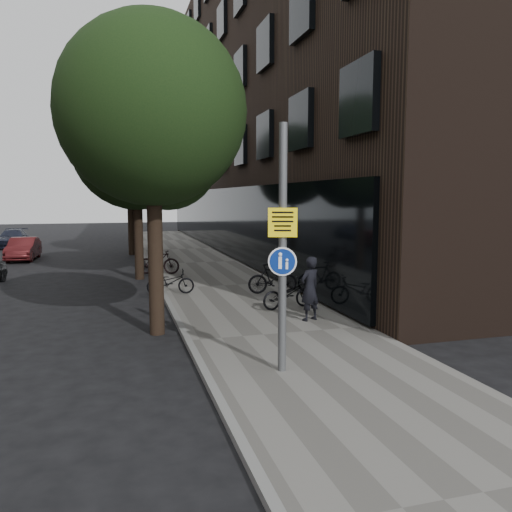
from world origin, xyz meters
name	(u,v)px	position (x,y,z in m)	size (l,w,h in m)	color
ground	(333,391)	(0.00, 0.00, 0.00)	(120.00, 120.00, 0.00)	black
sidewalk	(224,287)	(0.25, 10.00, 0.06)	(4.50, 60.00, 0.12)	slate
curb_edge	(161,290)	(-2.00, 10.00, 0.07)	(0.15, 60.00, 0.13)	slate
building_right_dark_brick	(312,105)	(8.50, 22.00, 9.00)	(12.00, 40.00, 18.00)	black
street_tree_near	(155,120)	(-2.53, 4.64, 5.11)	(4.40, 4.40, 7.50)	black
street_tree_mid	(138,152)	(-2.53, 13.14, 5.11)	(5.00, 5.00, 7.80)	black
street_tree_far	(131,165)	(-2.53, 22.14, 5.11)	(5.00, 5.00, 7.80)	black
signpost	(283,249)	(-0.62, 0.91, 2.39)	(0.50, 0.20, 4.49)	#595B5E
pedestrian	(310,289)	(1.29, 4.30, 0.96)	(0.61, 0.40, 1.68)	black
parked_bike_facade_near	(288,293)	(1.23, 5.79, 0.56)	(0.58, 1.66, 0.87)	black
parked_bike_facade_far	(273,279)	(1.49, 8.07, 0.62)	(0.47, 1.66, 1.00)	black
parked_bike_curb_near	(170,282)	(-1.80, 8.87, 0.53)	(0.54, 1.55, 0.81)	black
parked_bike_curb_far	(159,262)	(-1.80, 13.36, 0.64)	(0.49, 1.72, 1.03)	black
parked_car_mid	(23,249)	(-8.20, 21.04, 0.60)	(1.26, 3.62, 1.19)	#5B1A1C
parked_car_far	(13,238)	(-10.04, 28.62, 0.60)	(1.67, 4.10, 1.19)	#1C2032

